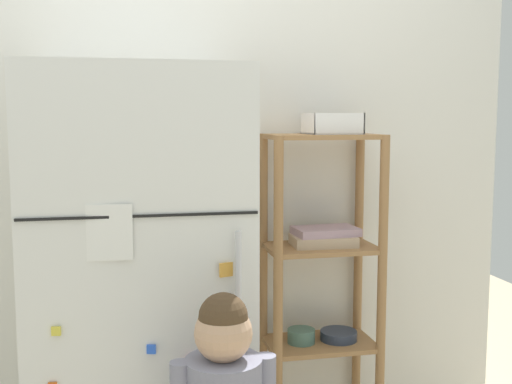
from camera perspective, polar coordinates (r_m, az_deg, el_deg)
name	(u,v)px	position (r m, az deg, el deg)	size (l,w,h in m)	color
kitchen_wall_back	(178,210)	(2.58, -7.00, -1.60)	(2.79, 0.03, 2.07)	silver
refrigerator	(139,298)	(2.27, -10.34, -9.25)	(0.71, 0.69, 1.57)	white
pantry_shelf_unit	(321,274)	(2.57, 5.84, -7.29)	(0.45, 0.29, 1.34)	#9E7247
fruit_bin	(331,126)	(2.51, 6.67, 5.87)	(0.20, 0.18, 0.08)	white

